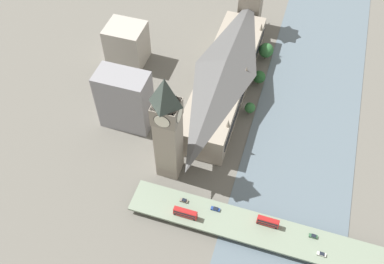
{
  "coord_description": "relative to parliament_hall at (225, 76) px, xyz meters",
  "views": [
    {
      "loc": [
        -20.68,
        172.6,
        188.18
      ],
      "look_at": [
        20.97,
        41.29,
        16.23
      ],
      "focal_mm": 40.0,
      "sensor_mm": 36.0,
      "label": 1
    }
  ],
  "objects": [
    {
      "name": "car_northbound_lead",
      "position": [
        -1.63,
        82.67,
        -7.27
      ],
      "size": [
        4.04,
        1.81,
        1.39
      ],
      "color": "slate",
      "rests_on": "road_bridge"
    },
    {
      "name": "double_decker_bus_mid",
      "position": [
        -42.79,
        82.59,
        -5.25
      ],
      "size": [
        10.43,
        2.49,
        4.95
      ],
      "color": "red",
      "rests_on": "road_bridge"
    },
    {
      "name": "road_bridge",
      "position": [
        -51.32,
        86.21,
        -8.82
      ],
      "size": [
        148.88,
        16.94,
        4.34
      ],
      "color": "#5D6A59",
      "rests_on": "ground_plane"
    },
    {
      "name": "double_decker_bus_rear",
      "position": [
        -4.7,
        89.94,
        -5.23
      ],
      "size": [
        11.6,
        2.55,
        4.97
      ],
      "color": "red",
      "rests_on": "road_bridge"
    },
    {
      "name": "car_northbound_mid",
      "position": [
        -64.15,
        82.36,
        -7.28
      ],
      "size": [
        3.91,
        1.76,
        1.37
      ],
      "color": "#2D5638",
      "rests_on": "road_bridge"
    },
    {
      "name": "tree_embankment_near",
      "position": [
        -17.99,
        -36.44,
        -5.45
      ],
      "size": [
        9.44,
        9.44,
        11.58
      ],
      "color": "brown",
      "rests_on": "ground_plane"
    },
    {
      "name": "clock_tower",
      "position": [
        12.08,
        64.1,
        22.97
      ],
      "size": [
        12.49,
        12.49,
        65.92
      ],
      "color": "gray",
      "rests_on": "ground_plane"
    },
    {
      "name": "car_southbound_lead",
      "position": [
        -17.47,
        82.46,
        -7.31
      ],
      "size": [
        4.46,
        1.83,
        1.3
      ],
      "color": "navy",
      "rests_on": "road_bridge"
    },
    {
      "name": "tree_embankment_far",
      "position": [
        -18.63,
        -12.26,
        -6.64
      ],
      "size": [
        7.77,
        7.77,
        9.56
      ],
      "color": "brown",
      "rests_on": "ground_plane"
    },
    {
      "name": "city_block_west",
      "position": [
        66.27,
        -8.59,
        0.73
      ],
      "size": [
        23.32,
        20.37,
        26.06
      ],
      "color": "#A39E93",
      "rests_on": "ground_plane"
    },
    {
      "name": "victoria_tower",
      "position": [
        0.05,
        -65.66,
        9.49
      ],
      "size": [
        14.4,
        14.4,
        47.58
      ],
      "color": "gray",
      "rests_on": "ground_plane"
    },
    {
      "name": "river_water",
      "position": [
        -51.32,
        8.0,
        -12.15
      ],
      "size": [
        58.44,
        360.0,
        0.3
      ],
      "primitive_type": "cube",
      "color": "slate",
      "rests_on": "ground_plane"
    },
    {
      "name": "ground_plane",
      "position": [
        -16.1,
        8.0,
        -12.3
      ],
      "size": [
        600.0,
        600.0,
        0.0
      ],
      "primitive_type": "plane",
      "color": "#605E56"
    },
    {
      "name": "city_block_center",
      "position": [
        45.88,
        40.51,
        5.77
      ],
      "size": [
        28.0,
        15.71,
        36.14
      ],
      "color": "gray",
      "rests_on": "ground_plane"
    },
    {
      "name": "parliament_hall",
      "position": [
        0.0,
        0.0,
        0.0
      ],
      "size": [
        26.66,
        108.91,
        24.8
      ],
      "color": "gray",
      "rests_on": "ground_plane"
    },
    {
      "name": "tree_embankment_mid",
      "position": [
        -18.79,
        13.31,
        -7.58
      ],
      "size": [
        6.21,
        6.21,
        7.85
      ],
      "color": "brown",
      "rests_on": "ground_plane"
    },
    {
      "name": "car_northbound_tail",
      "position": [
        -68.83,
        89.92,
        -7.29
      ],
      "size": [
        4.06,
        1.74,
        1.34
      ],
      "color": "silver",
      "rests_on": "road_bridge"
    }
  ]
}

